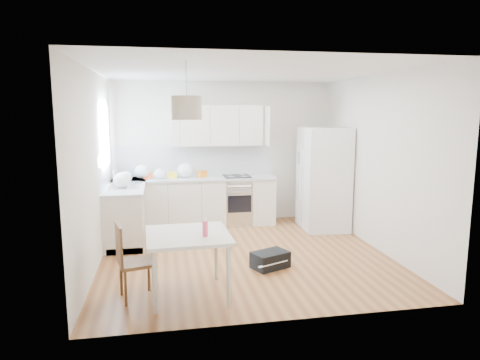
# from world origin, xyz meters

# --- Properties ---
(floor) EXTENTS (4.20, 4.20, 0.00)m
(floor) POSITION_xyz_m (0.00, 0.00, 0.00)
(floor) COLOR brown
(floor) RESTS_ON ground
(ceiling) EXTENTS (4.20, 4.20, 0.00)m
(ceiling) POSITION_xyz_m (0.00, 0.00, 2.70)
(ceiling) COLOR white
(ceiling) RESTS_ON wall_back
(wall_back) EXTENTS (4.20, 0.00, 4.20)m
(wall_back) POSITION_xyz_m (0.00, 2.10, 1.35)
(wall_back) COLOR beige
(wall_back) RESTS_ON floor
(wall_left) EXTENTS (0.00, 4.20, 4.20)m
(wall_left) POSITION_xyz_m (-2.10, 0.00, 1.35)
(wall_left) COLOR beige
(wall_left) RESTS_ON floor
(wall_right) EXTENTS (0.00, 4.20, 4.20)m
(wall_right) POSITION_xyz_m (2.10, 0.00, 1.35)
(wall_right) COLOR beige
(wall_right) RESTS_ON floor
(window_glassblock) EXTENTS (0.02, 1.00, 1.00)m
(window_glassblock) POSITION_xyz_m (-2.09, 1.15, 1.75)
(window_glassblock) COLOR #BFE0F9
(window_glassblock) RESTS_ON wall_left
(cabinets_back) EXTENTS (3.00, 0.60, 0.88)m
(cabinets_back) POSITION_xyz_m (-0.60, 1.80, 0.44)
(cabinets_back) COLOR silver
(cabinets_back) RESTS_ON floor
(cabinets_left) EXTENTS (0.60, 1.80, 0.88)m
(cabinets_left) POSITION_xyz_m (-1.80, 1.20, 0.44)
(cabinets_left) COLOR silver
(cabinets_left) RESTS_ON floor
(counter_back) EXTENTS (3.02, 0.64, 0.04)m
(counter_back) POSITION_xyz_m (-0.60, 1.80, 0.90)
(counter_back) COLOR #ABADB0
(counter_back) RESTS_ON cabinets_back
(counter_left) EXTENTS (0.64, 1.82, 0.04)m
(counter_left) POSITION_xyz_m (-1.80, 1.20, 0.90)
(counter_left) COLOR #ABADB0
(counter_left) RESTS_ON cabinets_left
(backsplash_back) EXTENTS (3.00, 0.01, 0.58)m
(backsplash_back) POSITION_xyz_m (-0.60, 2.09, 1.21)
(backsplash_back) COLOR white
(backsplash_back) RESTS_ON wall_back
(backsplash_left) EXTENTS (0.01, 1.80, 0.58)m
(backsplash_left) POSITION_xyz_m (-2.09, 1.20, 1.21)
(backsplash_left) COLOR white
(backsplash_left) RESTS_ON wall_left
(upper_cabinets) EXTENTS (1.70, 0.32, 0.75)m
(upper_cabinets) POSITION_xyz_m (-0.15, 1.94, 1.88)
(upper_cabinets) COLOR silver
(upper_cabinets) RESTS_ON wall_back
(range_oven) EXTENTS (0.50, 0.61, 0.88)m
(range_oven) POSITION_xyz_m (0.20, 1.80, 0.44)
(range_oven) COLOR silver
(range_oven) RESTS_ON floor
(sink) EXTENTS (0.50, 0.80, 0.16)m
(sink) POSITION_xyz_m (-1.80, 1.15, 0.92)
(sink) COLOR silver
(sink) RESTS_ON counter_left
(refrigerator) EXTENTS (0.92, 0.96, 1.86)m
(refrigerator) POSITION_xyz_m (1.72, 1.21, 0.93)
(refrigerator) COLOR white
(refrigerator) RESTS_ON floor
(dining_table) EXTENTS (0.98, 0.98, 0.75)m
(dining_table) POSITION_xyz_m (-0.91, -1.29, 0.66)
(dining_table) COLOR beige
(dining_table) RESTS_ON floor
(dining_chair) EXTENTS (0.46, 0.46, 0.90)m
(dining_chair) POSITION_xyz_m (-1.50, -1.27, 0.45)
(dining_chair) COLOR #4B2B16
(dining_chair) RESTS_ON floor
(drink_bottle) EXTENTS (0.07, 0.07, 0.21)m
(drink_bottle) POSITION_xyz_m (-0.73, -1.43, 0.85)
(drink_bottle) COLOR #D53B59
(drink_bottle) RESTS_ON dining_table
(gym_bag) EXTENTS (0.57, 0.49, 0.22)m
(gym_bag) POSITION_xyz_m (0.25, -0.60, 0.11)
(gym_bag) COLOR black
(gym_bag) RESTS_ON floor
(pendant_lamp) EXTENTS (0.35, 0.35, 0.26)m
(pendant_lamp) POSITION_xyz_m (-0.90, -1.25, 2.18)
(pendant_lamp) COLOR beige
(pendant_lamp) RESTS_ON ceiling
(grocery_bag_a) EXTENTS (0.29, 0.24, 0.26)m
(grocery_bag_a) POSITION_xyz_m (-1.55, 1.85, 1.05)
(grocery_bag_a) COLOR white
(grocery_bag_a) RESTS_ON counter_back
(grocery_bag_b) EXTENTS (0.21, 0.18, 0.19)m
(grocery_bag_b) POSITION_xyz_m (-1.24, 1.77, 1.01)
(grocery_bag_b) COLOR white
(grocery_bag_b) RESTS_ON counter_back
(grocery_bag_c) EXTENTS (0.30, 0.26, 0.27)m
(grocery_bag_c) POSITION_xyz_m (-0.76, 1.86, 1.06)
(grocery_bag_c) COLOR white
(grocery_bag_c) RESTS_ON counter_back
(grocery_bag_d) EXTENTS (0.22, 0.19, 0.20)m
(grocery_bag_d) POSITION_xyz_m (-1.81, 1.41, 1.02)
(grocery_bag_d) COLOR white
(grocery_bag_d) RESTS_ON counter_back
(grocery_bag_e) EXTENTS (0.28, 0.24, 0.25)m
(grocery_bag_e) POSITION_xyz_m (-1.83, 0.95, 1.05)
(grocery_bag_e) COLOR white
(grocery_bag_e) RESTS_ON counter_left
(snack_orange) EXTENTS (0.20, 0.18, 0.12)m
(snack_orange) POSITION_xyz_m (-0.45, 1.85, 0.98)
(snack_orange) COLOR orange
(snack_orange) RESTS_ON counter_back
(snack_yellow) EXTENTS (0.17, 0.11, 0.11)m
(snack_yellow) POSITION_xyz_m (-1.01, 1.82, 0.98)
(snack_yellow) COLOR yellow
(snack_yellow) RESTS_ON counter_back
(snack_red) EXTENTS (0.18, 0.13, 0.11)m
(snack_red) POSITION_xyz_m (-1.46, 1.84, 0.98)
(snack_red) COLOR #DA461B
(snack_red) RESTS_ON counter_back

